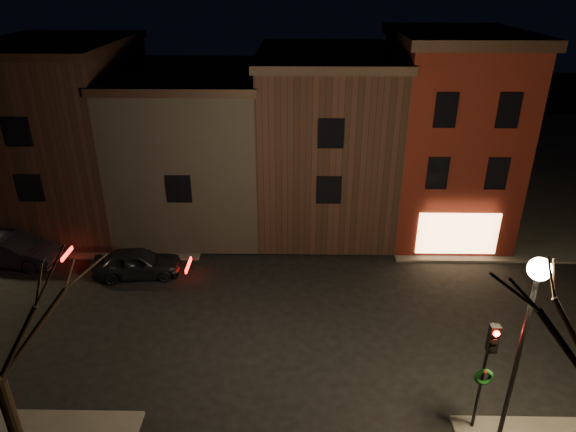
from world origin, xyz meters
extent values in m
plane|color=black|center=(0.00, 0.00, 0.00)|extent=(120.00, 120.00, 0.00)
cube|color=#2D2B28|center=(20.00, 20.00, 0.06)|extent=(30.00, 30.00, 0.12)
cube|color=#2D2B28|center=(-20.00, 20.00, 0.06)|extent=(30.00, 30.00, 0.12)
cube|color=#52150E|center=(8.00, 9.50, 5.12)|extent=(6.00, 8.00, 10.00)
cube|color=black|center=(8.00, 9.50, 10.37)|extent=(6.50, 8.50, 0.50)
cube|color=#FFB872|center=(8.00, 5.45, 1.42)|extent=(4.00, 0.12, 2.20)
cube|color=black|center=(1.50, 10.50, 4.62)|extent=(7.00, 10.00, 9.00)
cube|color=black|center=(1.50, 10.50, 9.32)|extent=(7.30, 10.30, 0.40)
cube|color=black|center=(-5.75, 10.50, 4.12)|extent=(7.50, 10.00, 8.00)
cube|color=black|center=(-5.75, 10.50, 8.32)|extent=(7.80, 10.30, 0.40)
cube|color=black|center=(-13.00, 10.50, 4.87)|extent=(7.00, 10.00, 9.50)
cube|color=black|center=(-13.00, 10.50, 9.82)|extent=(7.30, 10.30, 0.40)
cylinder|color=black|center=(6.20, -6.00, 3.12)|extent=(0.14, 0.14, 6.00)
sphere|color=#FFD18C|center=(6.20, -6.00, 6.30)|extent=(0.60, 0.60, 0.60)
cylinder|color=black|center=(5.60, -5.40, 2.12)|extent=(0.10, 0.10, 4.00)
cube|color=black|center=(5.60, -5.58, 3.72)|extent=(0.28, 0.22, 0.90)
cylinder|color=#FF0C07|center=(5.60, -5.70, 4.00)|extent=(0.18, 0.06, 0.18)
cylinder|color=black|center=(5.60, -5.70, 3.72)|extent=(0.18, 0.06, 0.18)
cylinder|color=black|center=(5.60, -5.70, 3.44)|extent=(0.18, 0.06, 0.18)
torus|color=#0C380F|center=(5.60, -5.49, 2.22)|extent=(0.58, 0.14, 0.58)
sphere|color=#990C0C|center=(5.60, -5.51, 2.44)|extent=(0.12, 0.12, 0.12)
cylinder|color=black|center=(-8.00, -7.00, 1.69)|extent=(0.36, 0.36, 3.15)
imported|color=black|center=(-7.61, 3.54, 0.70)|extent=(4.26, 2.12, 1.39)
imported|color=black|center=(-14.11, 4.50, 0.77)|extent=(4.88, 2.27, 1.55)
camera|label=1|loc=(-0.05, -17.40, 13.16)|focal=32.00mm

